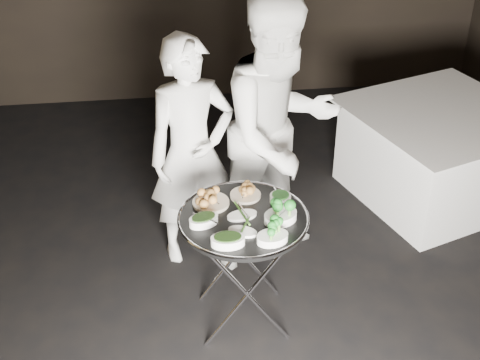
{
  "coord_description": "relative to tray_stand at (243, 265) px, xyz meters",
  "views": [
    {
      "loc": [
        -0.23,
        -2.93,
        3.04
      ],
      "look_at": [
        0.17,
        0.32,
        0.95
      ],
      "focal_mm": 50.0,
      "sensor_mm": 36.0,
      "label": 1
    }
  ],
  "objects": [
    {
      "name": "broccoli_bowl_a",
      "position": [
        0.21,
        -0.06,
        0.4
      ],
      "size": [
        0.24,
        0.21,
        0.08
      ],
      "rotation": [
        0.0,
        0.0,
        0.41
      ],
      "color": "white",
      "rests_on": "serving_tray"
    },
    {
      "name": "potato_plate_b",
      "position": [
        0.04,
        0.21,
        0.39
      ],
      "size": [
        0.19,
        0.19,
        0.07
      ],
      "rotation": [
        0.0,
        0.0,
        0.12
      ],
      "color": "beige",
      "rests_on": "serving_tray"
    },
    {
      "name": "spinach_bowl_a",
      "position": [
        -0.23,
        -0.04,
        0.39
      ],
      "size": [
        0.2,
        0.17,
        0.07
      ],
      "rotation": [
        0.0,
        0.0,
        0.37
      ],
      "color": "white",
      "rests_on": "serving_tray"
    },
    {
      "name": "waiter_right",
      "position": [
        0.33,
        0.69,
        0.52
      ],
      "size": [
        1.14,
        1.04,
        1.9
      ],
      "primitive_type": "imported",
      "rotation": [
        0.0,
        0.0,
        0.43
      ],
      "color": "white",
      "rests_on": "floor"
    },
    {
      "name": "broccoli_bowl_b",
      "position": [
        0.13,
        -0.24,
        0.39
      ],
      "size": [
        0.2,
        0.17,
        0.07
      ],
      "rotation": [
        0.0,
        0.0,
        0.23
      ],
      "color": "white",
      "rests_on": "serving_tray"
    },
    {
      "name": "tray_stand",
      "position": [
        0.0,
        0.0,
        0.0
      ],
      "size": [
        0.53,
        0.45,
        0.77
      ],
      "rotation": [
        0.0,
        0.0,
        0.09
      ],
      "color": "silver",
      "rests_on": "floor"
    },
    {
      "name": "asparagus_plate_a",
      "position": [
        -0.01,
        0.0,
        0.37
      ],
      "size": [
        0.2,
        0.14,
        0.04
      ],
      "rotation": [
        0.0,
        0.0,
        0.23
      ],
      "color": "white",
      "rests_on": "serving_tray"
    },
    {
      "name": "serving_tray",
      "position": [
        0.0,
        -0.0,
        0.35
      ],
      "size": [
        0.76,
        0.76,
        0.04
      ],
      "color": "black",
      "rests_on": "tray_stand"
    },
    {
      "name": "asparagus_plate_b",
      "position": [
        -0.02,
        -0.15,
        0.37
      ],
      "size": [
        0.19,
        0.15,
        0.03
      ],
      "rotation": [
        0.0,
        0.0,
        -0.44
      ],
      "color": "white",
      "rests_on": "serving_tray"
    },
    {
      "name": "floor",
      "position": [
        -0.17,
        -0.17,
        -0.46
      ],
      "size": [
        6.0,
        7.0,
        0.05
      ],
      "primitive_type": "cube",
      "color": "black",
      "rests_on": "ground"
    },
    {
      "name": "spinach_bowl_b",
      "position": [
        -0.12,
        -0.24,
        0.39
      ],
      "size": [
        0.19,
        0.13,
        0.08
      ],
      "rotation": [
        0.0,
        0.0,
        -0.02
      ],
      "color": "white",
      "rests_on": "serving_tray"
    },
    {
      "name": "potato_plate_a",
      "position": [
        -0.17,
        0.16,
        0.39
      ],
      "size": [
        0.22,
        0.22,
        0.08
      ],
      "rotation": [
        0.0,
        0.0,
        -0.32
      ],
      "color": "beige",
      "rests_on": "serving_tray"
    },
    {
      "name": "serving_utensils",
      "position": [
        0.02,
        0.07,
        0.4
      ],
      "size": [
        0.57,
        0.41,
        0.01
      ],
      "color": "silver",
      "rests_on": "serving_tray"
    },
    {
      "name": "greens_bowl",
      "position": [
        0.24,
        0.13,
        0.39
      ],
      "size": [
        0.13,
        0.13,
        0.07
      ],
      "rotation": [
        0.0,
        0.0,
        -0.12
      ],
      "color": "white",
      "rests_on": "serving_tray"
    },
    {
      "name": "waiter_left",
      "position": [
        -0.25,
        0.73,
        0.38
      ],
      "size": [
        0.68,
        0.53,
        1.62
      ],
      "primitive_type": "imported",
      "rotation": [
        0.0,
        0.0,
        0.27
      ],
      "color": "white",
      "rests_on": "floor"
    },
    {
      "name": "dining_table",
      "position": [
        1.7,
        1.23,
        -0.06
      ],
      "size": [
        1.29,
        1.29,
        0.74
      ],
      "rotation": [
        0.0,
        0.0,
        0.34
      ],
      "color": "white",
      "rests_on": "floor"
    }
  ]
}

